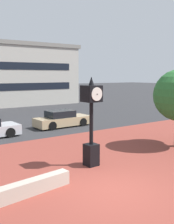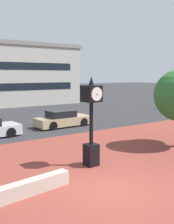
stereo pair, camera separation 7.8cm
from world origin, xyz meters
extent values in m
plane|color=#2D2D30|center=(0.00, 0.00, 0.00)|extent=(200.00, 200.00, 0.00)
cube|color=brown|center=(0.00, 2.20, 0.00)|extent=(44.00, 12.41, 0.01)
cube|color=#ADA393|center=(-2.56, 1.32, 0.25)|extent=(3.22, 0.82, 0.50)
cube|color=black|center=(0.92, 2.52, 0.49)|extent=(0.57, 0.57, 0.98)
cylinder|color=black|center=(0.92, 2.52, 1.91)|extent=(0.17, 0.17, 1.87)
cube|color=black|center=(0.92, 2.52, 3.20)|extent=(0.74, 0.74, 0.71)
cylinder|color=silver|center=(0.90, 2.89, 3.20)|extent=(0.57, 0.06, 0.57)
sphere|color=black|center=(0.90, 2.91, 3.20)|extent=(0.05, 0.05, 0.05)
cylinder|color=silver|center=(0.94, 2.16, 3.20)|extent=(0.57, 0.06, 0.57)
sphere|color=black|center=(0.94, 2.14, 3.20)|extent=(0.05, 0.05, 0.05)
cone|color=black|center=(0.92, 2.52, 3.75)|extent=(0.25, 0.25, 0.38)
cube|color=tan|center=(4.46, 11.19, 0.44)|extent=(4.46, 1.81, 0.64)
cube|color=black|center=(4.24, 11.19, 1.00)|extent=(2.07, 1.51, 0.56)
cylinder|color=black|center=(5.82, 12.02, 0.32)|extent=(0.65, 0.24, 0.64)
cylinder|color=black|center=(5.85, 10.43, 0.32)|extent=(0.65, 0.24, 0.64)
cylinder|color=black|center=(3.08, 11.95, 0.32)|extent=(0.65, 0.24, 0.64)
cylinder|color=black|center=(3.11, 10.37, 0.32)|extent=(0.65, 0.24, 0.64)
cylinder|color=black|center=(-0.27, 11.54, 0.32)|extent=(0.65, 0.25, 0.64)
cylinder|color=black|center=(-0.18, 9.89, 0.32)|extent=(0.65, 0.25, 0.64)
camera|label=1|loc=(-5.85, -6.78, 4.00)|focal=43.00mm
camera|label=2|loc=(-5.79, -6.82, 4.00)|focal=43.00mm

